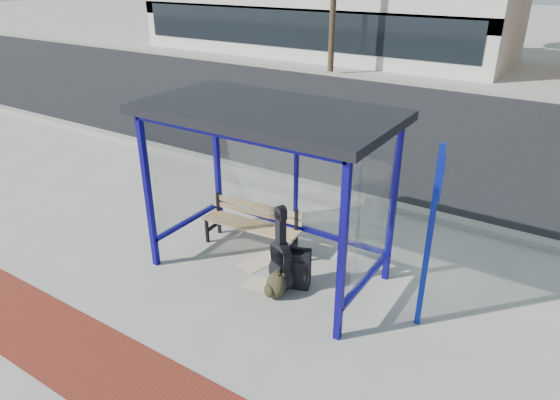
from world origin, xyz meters
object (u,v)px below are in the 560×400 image
Objects in this scene: guitar_bag at (281,261)px; backpack at (275,286)px; bench at (252,222)px; suitcase at (297,269)px.

backpack is (0.04, -0.21, -0.26)m from guitar_bag.
guitar_bag reaches higher than backpack.
suitcase is at bearing -30.90° from bench.
backpack is at bearing -128.24° from suitcase.
suitcase is (0.17, 0.17, -0.15)m from guitar_bag.
guitar_bag reaches higher than suitcase.
backpack is (1.03, -0.93, -0.25)m from bench.
guitar_bag reaches higher than bench.
suitcase reaches higher than backpack.
guitar_bag is at bearing -41.26° from bench.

